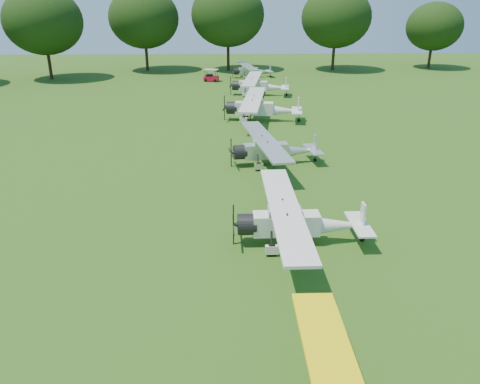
# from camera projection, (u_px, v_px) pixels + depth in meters

# --- Properties ---
(ground) EXTENTS (160.00, 160.00, 0.00)m
(ground) POSITION_uv_depth(u_px,v_px,m) (284.00, 245.00, 21.36)
(ground) COLOR #234C13
(ground) RESTS_ON ground
(tree_belt) EXTENTS (137.36, 130.27, 14.52)m
(tree_belt) POSITION_uv_depth(u_px,v_px,m) (381.00, 64.00, 18.53)
(tree_belt) COLOR black
(tree_belt) RESTS_ON ground
(aircraft_3) EXTENTS (6.28, 9.97, 1.97)m
(aircraft_3) POSITION_uv_depth(u_px,v_px,m) (297.00, 220.00, 21.14)
(aircraft_3) COLOR silver
(aircraft_3) RESTS_ON ground
(aircraft_4) EXTENTS (6.26, 9.91, 1.95)m
(aircraft_4) POSITION_uv_depth(u_px,v_px,m) (273.00, 148.00, 31.39)
(aircraft_4) COLOR silver
(aircraft_4) RESTS_ON ground
(aircraft_5) EXTENTS (7.27, 11.54, 2.27)m
(aircraft_5) POSITION_uv_depth(u_px,v_px,m) (260.00, 106.00, 42.61)
(aircraft_5) COLOR silver
(aircraft_5) RESTS_ON ground
(aircraft_6) EXTENTS (6.90, 10.95, 2.15)m
(aircraft_6) POSITION_uv_depth(u_px,v_px,m) (258.00, 84.00, 53.93)
(aircraft_6) COLOR silver
(aircraft_6) RESTS_ON ground
(aircraft_7) EXTENTS (5.86, 9.29, 1.82)m
(aircraft_7) POSITION_uv_depth(u_px,v_px,m) (251.00, 70.00, 66.29)
(aircraft_7) COLOR silver
(aircraft_7) RESTS_ON ground
(golf_cart) EXTENTS (2.10, 1.57, 1.61)m
(golf_cart) POSITION_uv_depth(u_px,v_px,m) (211.00, 77.00, 63.37)
(golf_cart) COLOR red
(golf_cart) RESTS_ON ground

